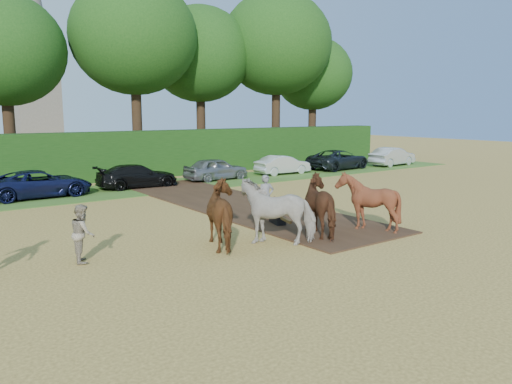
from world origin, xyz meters
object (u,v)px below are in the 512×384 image
at_px(plough_team, 301,207).
at_px(church, 31,32).
at_px(spectator_near, 83,233).
at_px(parked_cars, 192,172).

height_order(plough_team, church, church).
distance_m(spectator_near, plough_team, 6.99).
distance_m(plough_team, church, 56.01).
height_order(plough_team, parked_cars, plough_team).
bearing_deg(parked_cars, church, 88.98).
distance_m(plough_team, parked_cars, 13.99).
bearing_deg(plough_team, parked_cars, 76.03).
distance_m(spectator_near, church, 55.46).
bearing_deg(parked_cars, spectator_near, -130.32).
xyz_separation_m(parked_cars, church, (0.73, 40.82, 13.04)).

